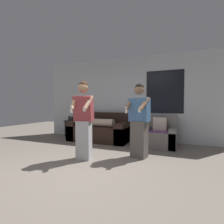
% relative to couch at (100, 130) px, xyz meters
% --- Properties ---
extents(ground_plane, '(14.00, 14.00, 0.00)m').
position_rel_couch_xyz_m(ground_plane, '(0.77, -2.69, -0.32)').
color(ground_plane, slate).
extents(wall_back, '(6.20, 0.07, 2.70)m').
position_rel_couch_xyz_m(wall_back, '(0.79, 0.53, 1.03)').
color(wall_back, silver).
rests_on(wall_back, ground_plane).
extents(couch, '(1.92, 0.98, 0.90)m').
position_rel_couch_xyz_m(couch, '(0.00, 0.00, 0.00)').
color(couch, black).
rests_on(couch, ground_plane).
extents(armchair, '(0.90, 0.84, 0.85)m').
position_rel_couch_xyz_m(armchair, '(1.88, -0.04, -0.02)').
color(armchair, slate).
rests_on(armchair, ground_plane).
extents(side_table, '(0.49, 0.41, 0.74)m').
position_rel_couch_xyz_m(side_table, '(-1.26, 0.26, 0.17)').
color(side_table, black).
rests_on(side_table, ground_plane).
extents(person_left, '(0.46, 0.53, 1.66)m').
position_rel_couch_xyz_m(person_left, '(0.56, -1.88, 0.53)').
color(person_left, '#B2B2B7').
rests_on(person_left, ground_plane).
extents(person_right, '(0.50, 0.53, 1.62)m').
position_rel_couch_xyz_m(person_right, '(1.61, -1.31, 0.49)').
color(person_right, '#56514C').
rests_on(person_right, ground_plane).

